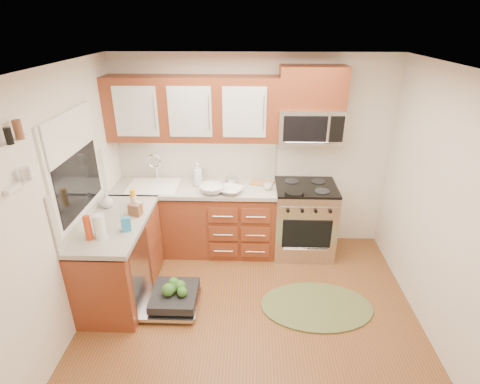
{
  "coord_description": "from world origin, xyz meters",
  "views": [
    {
      "loc": [
        -0.01,
        -2.85,
        2.86
      ],
      "look_at": [
        -0.13,
        0.85,
        1.13
      ],
      "focal_mm": 28.0,
      "sensor_mm": 36.0,
      "label": 1
    }
  ],
  "objects_px": {
    "microwave": "(310,125)",
    "bowl_a": "(230,190)",
    "rug": "(316,306)",
    "bowl_b": "(212,189)",
    "dishwasher": "(171,298)",
    "skillet": "(294,193)",
    "cutting_board": "(262,183)",
    "paper_towel_roll": "(100,226)",
    "upper_cabinets": "(192,109)",
    "stock_pot": "(232,181)",
    "sink": "(154,195)",
    "range": "(304,219)",
    "cup": "(268,186)"
  },
  "relations": [
    {
      "from": "sink",
      "to": "bowl_a",
      "type": "relative_size",
      "value": 2.17
    },
    {
      "from": "stock_pot",
      "to": "cup",
      "type": "height_order",
      "value": "stock_pot"
    },
    {
      "from": "cutting_board",
      "to": "cup",
      "type": "relative_size",
      "value": 2.67
    },
    {
      "from": "rug",
      "to": "stock_pot",
      "type": "relative_size",
      "value": 6.9
    },
    {
      "from": "microwave",
      "to": "rug",
      "type": "distance_m",
      "value": 2.08
    },
    {
      "from": "dishwasher",
      "to": "stock_pot",
      "type": "distance_m",
      "value": 1.59
    },
    {
      "from": "dishwasher",
      "to": "cutting_board",
      "type": "xyz_separation_m",
      "value": [
        0.99,
        1.25,
        0.84
      ]
    },
    {
      "from": "dishwasher",
      "to": "cutting_board",
      "type": "bearing_deg",
      "value": 51.65
    },
    {
      "from": "sink",
      "to": "paper_towel_roll",
      "type": "bearing_deg",
      "value": -99.71
    },
    {
      "from": "stock_pot",
      "to": "skillet",
      "type": "bearing_deg",
      "value": -21.8
    },
    {
      "from": "sink",
      "to": "paper_towel_roll",
      "type": "distance_m",
      "value": 1.26
    },
    {
      "from": "rug",
      "to": "skillet",
      "type": "relative_size",
      "value": 5.29
    },
    {
      "from": "sink",
      "to": "cup",
      "type": "distance_m",
      "value": 1.46
    },
    {
      "from": "dishwasher",
      "to": "skillet",
      "type": "distance_m",
      "value": 1.84
    },
    {
      "from": "range",
      "to": "bowl_a",
      "type": "height_order",
      "value": "bowl_a"
    },
    {
      "from": "microwave",
      "to": "cup",
      "type": "distance_m",
      "value": 0.89
    },
    {
      "from": "upper_cabinets",
      "to": "paper_towel_roll",
      "type": "height_order",
      "value": "upper_cabinets"
    },
    {
      "from": "upper_cabinets",
      "to": "range",
      "type": "xyz_separation_m",
      "value": [
        1.41,
        -0.15,
        -1.4
      ]
    },
    {
      "from": "rug",
      "to": "dishwasher",
      "type": "bearing_deg",
      "value": -178.82
    },
    {
      "from": "sink",
      "to": "bowl_b",
      "type": "height_order",
      "value": "bowl_b"
    },
    {
      "from": "sink",
      "to": "upper_cabinets",
      "type": "bearing_deg",
      "value": 16.45
    },
    {
      "from": "upper_cabinets",
      "to": "stock_pot",
      "type": "bearing_deg",
      "value": -11.04
    },
    {
      "from": "rug",
      "to": "bowl_a",
      "type": "distance_m",
      "value": 1.64
    },
    {
      "from": "rug",
      "to": "paper_towel_roll",
      "type": "relative_size",
      "value": 4.99
    },
    {
      "from": "upper_cabinets",
      "to": "range",
      "type": "relative_size",
      "value": 2.16
    },
    {
      "from": "stock_pot",
      "to": "bowl_a",
      "type": "xyz_separation_m",
      "value": [
        -0.0,
        -0.23,
        -0.02
      ]
    },
    {
      "from": "upper_cabinets",
      "to": "bowl_a",
      "type": "bearing_deg",
      "value": -35.07
    },
    {
      "from": "range",
      "to": "bowl_b",
      "type": "relative_size",
      "value": 3.14
    },
    {
      "from": "upper_cabinets",
      "to": "microwave",
      "type": "height_order",
      "value": "upper_cabinets"
    },
    {
      "from": "dishwasher",
      "to": "cutting_board",
      "type": "distance_m",
      "value": 1.8
    },
    {
      "from": "microwave",
      "to": "stock_pot",
      "type": "relative_size",
      "value": 4.33
    },
    {
      "from": "range",
      "to": "bowl_a",
      "type": "bearing_deg",
      "value": -169.18
    },
    {
      "from": "microwave",
      "to": "bowl_b",
      "type": "height_order",
      "value": "microwave"
    },
    {
      "from": "dishwasher",
      "to": "rug",
      "type": "bearing_deg",
      "value": 1.18
    },
    {
      "from": "rug",
      "to": "stock_pot",
      "type": "xyz_separation_m",
      "value": [
        -0.98,
        1.15,
        0.97
      ]
    },
    {
      "from": "range",
      "to": "bowl_a",
      "type": "relative_size",
      "value": 3.32
    },
    {
      "from": "range",
      "to": "microwave",
      "type": "height_order",
      "value": "microwave"
    },
    {
      "from": "microwave",
      "to": "bowl_a",
      "type": "relative_size",
      "value": 2.66
    },
    {
      "from": "microwave",
      "to": "dishwasher",
      "type": "distance_m",
      "value": 2.55
    },
    {
      "from": "stock_pot",
      "to": "paper_towel_roll",
      "type": "distance_m",
      "value": 1.76
    },
    {
      "from": "stock_pot",
      "to": "upper_cabinets",
      "type": "bearing_deg",
      "value": 168.96
    },
    {
      "from": "rug",
      "to": "bowl_a",
      "type": "height_order",
      "value": "bowl_a"
    },
    {
      "from": "rug",
      "to": "skillet",
      "type": "bearing_deg",
      "value": 104.27
    },
    {
      "from": "paper_towel_roll",
      "to": "bowl_a",
      "type": "relative_size",
      "value": 0.85
    },
    {
      "from": "upper_cabinets",
      "to": "bowl_a",
      "type": "xyz_separation_m",
      "value": [
        0.46,
        -0.32,
        -0.91
      ]
    },
    {
      "from": "range",
      "to": "stock_pot",
      "type": "xyz_separation_m",
      "value": [
        -0.94,
        0.05,
        0.5
      ]
    },
    {
      "from": "rug",
      "to": "bowl_b",
      "type": "bearing_deg",
      "value": 142.65
    },
    {
      "from": "upper_cabinets",
      "to": "dishwasher",
      "type": "xyz_separation_m",
      "value": [
        -0.13,
        -1.27,
        -1.77
      ]
    },
    {
      "from": "rug",
      "to": "bowl_b",
      "type": "relative_size",
      "value": 4.01
    },
    {
      "from": "skillet",
      "to": "range",
      "type": "bearing_deg",
      "value": 54.46
    }
  ]
}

